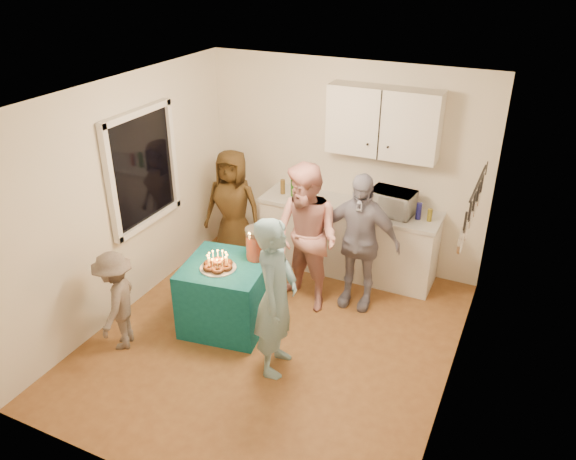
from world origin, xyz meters
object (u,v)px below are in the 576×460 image
at_px(woman_back_left, 233,208).
at_px(child_near_left, 117,301).
at_px(microwave, 392,202).
at_px(woman_back_right, 358,241).
at_px(counter, 348,240).
at_px(woman_back_center, 306,239).
at_px(man_birthday, 276,297).
at_px(party_table, 227,295).
at_px(punch_jar, 256,244).

distance_m(woman_back_left, child_near_left, 2.07).
relative_size(microwave, woman_back_right, 0.32).
bearing_deg(counter, woman_back_center, -100.19).
relative_size(counter, woman_back_center, 1.28).
bearing_deg(woman_back_right, microwave, 73.87).
bearing_deg(child_near_left, man_birthday, 81.74).
distance_m(man_birthday, child_near_left, 1.68).
bearing_deg(party_table, child_near_left, -136.01).
height_order(woman_back_left, child_near_left, woman_back_left).
bearing_deg(woman_back_center, woman_back_right, 46.83).
bearing_deg(man_birthday, woman_back_center, -0.44).
height_order(punch_jar, woman_back_left, woman_back_left).
bearing_deg(woman_back_center, microwave, 72.35).
xyz_separation_m(party_table, woman_back_right, (1.13, 1.00, 0.43)).
xyz_separation_m(woman_back_center, woman_back_right, (0.52, 0.28, -0.05)).
xyz_separation_m(man_birthday, woman_back_right, (0.34, 1.40, -0.01)).
bearing_deg(man_birthday, woman_back_right, -23.08).
xyz_separation_m(counter, party_table, (-0.79, -1.67, -0.05)).
bearing_deg(punch_jar, counter, 68.77).
bearing_deg(woman_back_right, child_near_left, -138.85).
relative_size(counter, party_table, 2.59).
bearing_deg(woman_back_center, child_near_left, -114.93).
bearing_deg(punch_jar, woman_back_right, 39.62).
relative_size(man_birthday, woman_back_center, 0.95).
height_order(woman_back_right, child_near_left, woman_back_right).
xyz_separation_m(party_table, punch_jar, (0.24, 0.26, 0.55)).
height_order(microwave, woman_back_left, woman_back_left).
distance_m(counter, woman_back_right, 0.84).
bearing_deg(woman_back_center, man_birthday, -62.26).
bearing_deg(child_near_left, woman_back_right, 110.79).
xyz_separation_m(punch_jar, woman_back_right, (0.89, 0.74, -0.12)).
bearing_deg(woman_back_left, microwave, 3.65).
height_order(woman_back_center, child_near_left, woman_back_center).
bearing_deg(counter, party_table, -115.30).
xyz_separation_m(man_birthday, woman_back_left, (-1.44, 1.67, -0.05)).
distance_m(party_table, child_near_left, 1.14).
height_order(party_table, woman_back_right, woman_back_right).
relative_size(punch_jar, woman_back_center, 0.20).
height_order(woman_back_left, woman_back_center, woman_back_center).
distance_m(man_birthday, woman_back_right, 1.44).
bearing_deg(counter, woman_back_left, -164.34).
height_order(microwave, woman_back_right, woman_back_right).
relative_size(microwave, punch_jar, 1.52).
relative_size(punch_jar, woman_back_left, 0.22).
distance_m(punch_jar, woman_back_left, 1.35).
distance_m(punch_jar, child_near_left, 1.53).
bearing_deg(child_near_left, woman_back_center, 114.77).
height_order(man_birthday, woman_back_center, woman_back_center).
relative_size(man_birthday, woman_back_right, 1.01).
xyz_separation_m(party_table, woman_back_center, (0.62, 0.72, 0.48)).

